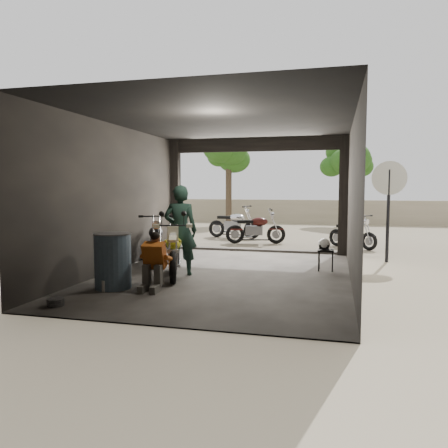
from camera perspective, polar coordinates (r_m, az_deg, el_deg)
The scene contains 16 objects.
ground at distance 9.17m, azimuth 0.30°, elevation -6.74°, with size 80.00×80.00×0.00m, color #7A6D56.
garage at distance 9.53m, azimuth 1.10°, elevation 1.45°, with size 7.00×7.13×3.20m.
boundary_wall at distance 22.86m, azimuth 8.84°, elevation 1.65°, with size 18.00×0.30×1.20m, color gray.
tree_left at distance 21.95m, azimuth 0.62°, elevation 10.42°, with size 2.20×2.20×5.60m.
tree_right at distance 22.79m, azimuth 16.05°, elevation 8.95°, with size 2.20×2.20×5.00m.
main_bike at distance 8.94m, azimuth -6.58°, elevation -3.34°, with size 0.71×1.72×1.15m, color #EDEBC8, non-canonical shape.
left_bike at distance 10.64m, azimuth -8.91°, elevation -1.91°, with size 0.73×1.78×1.20m, color black, non-canonical shape.
outside_bike_a at distance 15.76m, azimuth 1.29°, elevation 0.28°, with size 0.72×1.75×1.18m, color black, non-canonical shape.
outside_bike_b at distance 14.26m, azimuth 4.15°, elevation -0.29°, with size 0.70×1.69×1.14m, color #3D110E, non-canonical shape.
outside_bike_c at distance 13.70m, azimuth 16.41°, elevation -0.94°, with size 0.62×1.51×1.02m, color black, non-canonical shape.
rider at distance 9.08m, azimuth -5.71°, elevation -0.86°, with size 0.69×0.45×1.89m, color black.
mechanic at distance 7.83m, azimuth -9.32°, elevation -5.07°, with size 0.51×0.69×1.00m, color #C05D19, non-canonical shape.
stool at distance 9.81m, azimuth 13.16°, elevation -3.69°, with size 0.35×0.35×0.48m.
helmet at distance 9.78m, azimuth 12.96°, elevation -2.55°, with size 0.26×0.27×0.25m, color white.
oil_drum at distance 8.13m, azimuth -14.32°, elevation -4.77°, with size 0.65×0.65×1.01m, color #42596F.
sign_post at distance 11.34m, azimuth 20.72°, elevation 3.69°, with size 0.82×0.08×2.47m.
Camera 1 is at (2.18, -8.72, 1.84)m, focal length 35.00 mm.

